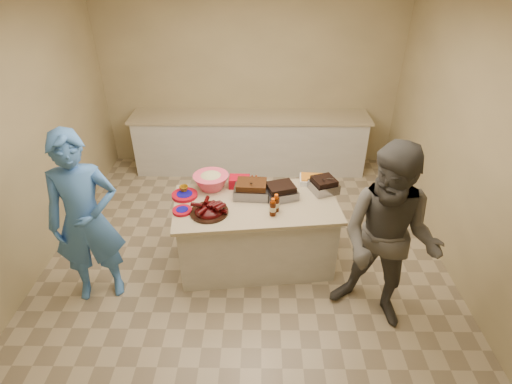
{
  "coord_description": "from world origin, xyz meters",
  "views": [
    {
      "loc": [
        0.16,
        -3.5,
        3.1
      ],
      "look_at": [
        0.12,
        0.01,
        0.9
      ],
      "focal_mm": 28.0,
      "sensor_mm": 36.0,
      "label": 1
    }
  ],
  "objects_px": {
    "bbq_bottle_b": "(276,211)",
    "guest_blue": "(105,290)",
    "island": "(256,261)",
    "plastic_cup": "(184,193)",
    "rib_platter": "(209,213)",
    "coleslaw_bowl": "(212,188)",
    "guest_gray": "(372,313)",
    "bbq_bottle_a": "(273,215)",
    "roasting_pan": "(323,191)",
    "mustard_bottle": "(236,195)"
  },
  "relations": [
    {
      "from": "rib_platter",
      "to": "mustard_bottle",
      "type": "bearing_deg",
      "value": 53.58
    },
    {
      "from": "roasting_pan",
      "to": "bbq_bottle_b",
      "type": "height_order",
      "value": "bbq_bottle_b"
    },
    {
      "from": "plastic_cup",
      "to": "guest_blue",
      "type": "height_order",
      "value": "plastic_cup"
    },
    {
      "from": "rib_platter",
      "to": "island",
      "type": "bearing_deg",
      "value": 22.2
    },
    {
      "from": "island",
      "to": "bbq_bottle_a",
      "type": "distance_m",
      "value": 0.85
    },
    {
      "from": "rib_platter",
      "to": "mustard_bottle",
      "type": "distance_m",
      "value": 0.43
    },
    {
      "from": "bbq_bottle_a",
      "to": "island",
      "type": "bearing_deg",
      "value": 127.51
    },
    {
      "from": "coleslaw_bowl",
      "to": "guest_gray",
      "type": "relative_size",
      "value": 0.21
    },
    {
      "from": "guest_gray",
      "to": "rib_platter",
      "type": "bearing_deg",
      "value": -167.35
    },
    {
      "from": "island",
      "to": "roasting_pan",
      "type": "height_order",
      "value": "roasting_pan"
    },
    {
      "from": "bbq_bottle_b",
      "to": "guest_blue",
      "type": "relative_size",
      "value": 0.11
    },
    {
      "from": "mustard_bottle",
      "to": "plastic_cup",
      "type": "xyz_separation_m",
      "value": [
        -0.56,
        0.02,
        0.0
      ]
    },
    {
      "from": "plastic_cup",
      "to": "guest_gray",
      "type": "distance_m",
      "value": 2.29
    },
    {
      "from": "coleslaw_bowl",
      "to": "plastic_cup",
      "type": "relative_size",
      "value": 4.11
    },
    {
      "from": "rib_platter",
      "to": "bbq_bottle_b",
      "type": "bearing_deg",
      "value": 3.69
    },
    {
      "from": "rib_platter",
      "to": "plastic_cup",
      "type": "height_order",
      "value": "rib_platter"
    },
    {
      "from": "island",
      "to": "bbq_bottle_a",
      "type": "height_order",
      "value": "bbq_bottle_a"
    },
    {
      "from": "coleslaw_bowl",
      "to": "bbq_bottle_b",
      "type": "bearing_deg",
      "value": -32.48
    },
    {
      "from": "mustard_bottle",
      "to": "guest_blue",
      "type": "height_order",
      "value": "mustard_bottle"
    },
    {
      "from": "guest_blue",
      "to": "plastic_cup",
      "type": "bearing_deg",
      "value": 24.18
    },
    {
      "from": "roasting_pan",
      "to": "guest_gray",
      "type": "height_order",
      "value": "roasting_pan"
    },
    {
      "from": "island",
      "to": "plastic_cup",
      "type": "bearing_deg",
      "value": 160.64
    },
    {
      "from": "bbq_bottle_b",
      "to": "guest_gray",
      "type": "relative_size",
      "value": 0.11
    },
    {
      "from": "bbq_bottle_a",
      "to": "mustard_bottle",
      "type": "bearing_deg",
      "value": 135.77
    },
    {
      "from": "bbq_bottle_a",
      "to": "guest_blue",
      "type": "relative_size",
      "value": 0.11
    },
    {
      "from": "mustard_bottle",
      "to": "island",
      "type": "bearing_deg",
      "value": -35.51
    },
    {
      "from": "bbq_bottle_a",
      "to": "bbq_bottle_b",
      "type": "bearing_deg",
      "value": 64.39
    },
    {
      "from": "coleslaw_bowl",
      "to": "bbq_bottle_a",
      "type": "height_order",
      "value": "coleslaw_bowl"
    },
    {
      "from": "roasting_pan",
      "to": "mustard_bottle",
      "type": "distance_m",
      "value": 0.95
    },
    {
      "from": "bbq_bottle_b",
      "to": "guest_blue",
      "type": "bearing_deg",
      "value": -169.88
    },
    {
      "from": "coleslaw_bowl",
      "to": "mustard_bottle",
      "type": "height_order",
      "value": "coleslaw_bowl"
    },
    {
      "from": "coleslaw_bowl",
      "to": "guest_blue",
      "type": "relative_size",
      "value": 0.22
    },
    {
      "from": "roasting_pan",
      "to": "plastic_cup",
      "type": "xyz_separation_m",
      "value": [
        -1.51,
        -0.07,
        0.0
      ]
    },
    {
      "from": "bbq_bottle_a",
      "to": "guest_blue",
      "type": "distance_m",
      "value": 1.95
    },
    {
      "from": "rib_platter",
      "to": "coleslaw_bowl",
      "type": "distance_m",
      "value": 0.49
    },
    {
      "from": "island",
      "to": "plastic_cup",
      "type": "distance_m",
      "value": 1.13
    },
    {
      "from": "bbq_bottle_a",
      "to": "guest_gray",
      "type": "bearing_deg",
      "value": -28.29
    },
    {
      "from": "bbq_bottle_b",
      "to": "roasting_pan",
      "type": "bearing_deg",
      "value": 36.37
    },
    {
      "from": "island",
      "to": "coleslaw_bowl",
      "type": "distance_m",
      "value": 0.99
    },
    {
      "from": "bbq_bottle_a",
      "to": "plastic_cup",
      "type": "height_order",
      "value": "bbq_bottle_a"
    },
    {
      "from": "rib_platter",
      "to": "guest_blue",
      "type": "bearing_deg",
      "value": -166.15
    },
    {
      "from": "rib_platter",
      "to": "bbq_bottle_b",
      "type": "height_order",
      "value": "bbq_bottle_b"
    },
    {
      "from": "coleslaw_bowl",
      "to": "bbq_bottle_b",
      "type": "distance_m",
      "value": 0.83
    },
    {
      "from": "island",
      "to": "bbq_bottle_a",
      "type": "relative_size",
      "value": 8.85
    },
    {
      "from": "mustard_bottle",
      "to": "guest_blue",
      "type": "xyz_separation_m",
      "value": [
        -1.37,
        -0.62,
        -0.8
      ]
    },
    {
      "from": "mustard_bottle",
      "to": "guest_blue",
      "type": "distance_m",
      "value": 1.71
    },
    {
      "from": "plastic_cup",
      "to": "roasting_pan",
      "type": "bearing_deg",
      "value": 2.48
    },
    {
      "from": "guest_gray",
      "to": "plastic_cup",
      "type": "bearing_deg",
      "value": -173.92
    },
    {
      "from": "rib_platter",
      "to": "guest_blue",
      "type": "relative_size",
      "value": 0.22
    },
    {
      "from": "coleslaw_bowl",
      "to": "mustard_bottle",
      "type": "bearing_deg",
      "value": -27.3
    }
  ]
}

